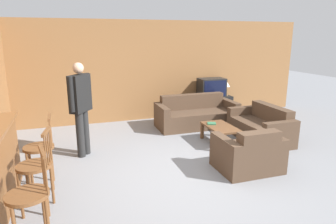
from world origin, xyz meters
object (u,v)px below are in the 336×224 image
bar_chair_far (40,151)px  armchair_near (249,154)px  book_on_table (212,123)px  table_lamp (226,84)px  tv_unit (211,106)px  bar_chair_near (30,200)px  person_by_window (81,104)px  couch_far (196,115)px  loveseat_right (261,127)px  coffee_table (220,129)px  tv (212,87)px  bar_chair_mid (36,170)px

bar_chair_far → armchair_near: bearing=-8.3°
armchair_near → book_on_table: (0.06, 1.50, 0.11)m
table_lamp → tv_unit: bearing=-180.0°
bar_chair_near → person_by_window: size_ratio=0.62×
couch_far → loveseat_right: (0.94, -1.37, -0.00)m
bar_chair_near → loveseat_right: 4.88m
coffee_table → tv: (0.80, 2.06, 0.50)m
table_lamp → person_by_window: size_ratio=0.27×
armchair_near → couch_far: bearing=85.9°
bar_chair_near → bar_chair_far: (0.00, 1.41, 0.00)m
bar_chair_far → tv_unit: bar_chair_far is taller
bar_chair_far → loveseat_right: 4.44m
coffee_table → table_lamp: (1.23, 2.06, 0.59)m
bar_chair_far → table_lamp: size_ratio=2.34×
bar_chair_mid → bar_chair_far: bearing=90.0°
bar_chair_mid → armchair_near: bar_chair_mid is taller
table_lamp → tv: bearing=-179.6°
loveseat_right → person_by_window: person_by_window is taller
bar_chair_far → book_on_table: bar_chair_far is taller
couch_far → coffee_table: 1.31m
book_on_table → person_by_window: person_by_window is taller
armchair_near → loveseat_right: 1.68m
tv → person_by_window: size_ratio=0.41×
tv → book_on_table: size_ratio=3.16×
coffee_table → table_lamp: 2.47m
bar_chair_mid → book_on_table: bearing=27.4°
tv_unit → person_by_window: size_ratio=0.66×
bar_chair_mid → tv_unit: size_ratio=0.95×
coffee_table → book_on_table: bearing=116.7°
book_on_table → couch_far: bearing=83.6°
bar_chair_mid → couch_far: size_ratio=0.55×
loveseat_right → bar_chair_near: bearing=-153.4°
bar_chair_mid → table_lamp: (4.62, 3.56, 0.34)m
bar_chair_mid → table_lamp: 5.85m
bar_chair_far → couch_far: (3.41, 2.14, -0.29)m
bar_chair_mid → table_lamp: size_ratio=2.34×
bar_chair_near → couch_far: (3.41, 3.55, -0.29)m
bar_chair_near → coffee_table: size_ratio=1.19×
tv_unit → tv: size_ratio=1.60×
couch_far → armchair_near: (-0.19, -2.61, 0.00)m
couch_far → loveseat_right: bearing=-55.4°
bar_chair_far → armchair_near: bar_chair_far is taller
armchair_near → book_on_table: 1.51m
bar_chair_far → tv: 5.10m
armchair_near → person_by_window: person_by_window is taller
bar_chair_near → bar_chair_mid: same height
book_on_table → person_by_window: 2.71m
bar_chair_near → bar_chair_far: 1.41m
coffee_table → bar_chair_far: bearing=-166.3°
couch_far → table_lamp: table_lamp is taller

